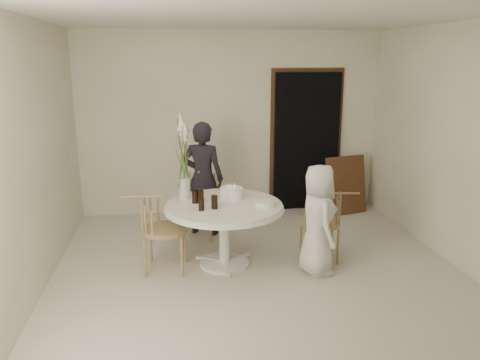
{
  "coord_description": "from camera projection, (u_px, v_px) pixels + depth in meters",
  "views": [
    {
      "loc": [
        -0.9,
        -4.68,
        2.3
      ],
      "look_at": [
        -0.16,
        0.3,
        0.99
      ],
      "focal_mm": 35.0,
      "sensor_mm": 36.0,
      "label": 1
    }
  ],
  "objects": [
    {
      "name": "ground",
      "position": [
        259.0,
        272.0,
        5.19
      ],
      "size": [
        4.5,
        4.5,
        0.0
      ],
      "primitive_type": "plane",
      "color": "beige",
      "rests_on": "ground"
    },
    {
      "name": "room_shell",
      "position": [
        260.0,
        127.0,
        4.78
      ],
      "size": [
        4.5,
        4.5,
        4.5
      ],
      "color": "silver",
      "rests_on": "ground"
    },
    {
      "name": "doorway",
      "position": [
        306.0,
        142.0,
        7.18
      ],
      "size": [
        1.0,
        0.1,
        2.1
      ],
      "primitive_type": "cube",
      "color": "black",
      "rests_on": "ground"
    },
    {
      "name": "door_trim",
      "position": [
        306.0,
        138.0,
        7.2
      ],
      "size": [
        1.12,
        0.03,
        2.22
      ],
      "primitive_type": "cube",
      "color": "#4F2F1B",
      "rests_on": "ground"
    },
    {
      "name": "table",
      "position": [
        224.0,
        214.0,
        5.22
      ],
      "size": [
        1.33,
        1.33,
        0.73
      ],
      "color": "silver",
      "rests_on": "ground"
    },
    {
      "name": "picture_frame",
      "position": [
        346.0,
        185.0,
        7.07
      ],
      "size": [
        0.69,
        0.35,
        0.87
      ],
      "primitive_type": "cube",
      "rotation": [
        -0.17,
        0.0,
        0.24
      ],
      "color": "#4F2F1B",
      "rests_on": "ground"
    },
    {
      "name": "chair_far",
      "position": [
        201.0,
        192.0,
        6.24
      ],
      "size": [
        0.6,
        0.62,
        0.89
      ],
      "rotation": [
        0.0,
        0.0,
        -0.33
      ],
      "color": "#A18057",
      "rests_on": "ground"
    },
    {
      "name": "chair_right",
      "position": [
        330.0,
        216.0,
        5.43
      ],
      "size": [
        0.53,
        0.5,
        0.82
      ],
      "rotation": [
        0.0,
        0.0,
        -1.72
      ],
      "color": "#A18057",
      "rests_on": "ground"
    },
    {
      "name": "chair_left",
      "position": [
        153.0,
        222.0,
        5.12
      ],
      "size": [
        0.56,
        0.53,
        0.87
      ],
      "rotation": [
        0.0,
        0.0,
        1.44
      ],
      "color": "#A18057",
      "rests_on": "ground"
    },
    {
      "name": "girl",
      "position": [
        203.0,
        178.0,
        6.17
      ],
      "size": [
        0.65,
        0.54,
        1.52
      ],
      "primitive_type": "imported",
      "rotation": [
        0.0,
        0.0,
        2.76
      ],
      "color": "black",
      "rests_on": "ground"
    },
    {
      "name": "boy",
      "position": [
        318.0,
        220.0,
        5.04
      ],
      "size": [
        0.42,
        0.62,
        1.22
      ],
      "primitive_type": "imported",
      "rotation": [
        0.0,
        0.0,
        1.62
      ],
      "color": "silver",
      "rests_on": "ground"
    },
    {
      "name": "birthday_cake",
      "position": [
        232.0,
        193.0,
        5.38
      ],
      "size": [
        0.26,
        0.26,
        0.18
      ],
      "rotation": [
        0.0,
        0.0,
        0.18
      ],
      "color": "white",
      "rests_on": "table"
    },
    {
      "name": "cola_tumbler_a",
      "position": [
        201.0,
        205.0,
        4.96
      ],
      "size": [
        0.07,
        0.07,
        0.13
      ],
      "primitive_type": "cylinder",
      "rotation": [
        0.0,
        0.0,
        -0.18
      ],
      "color": "black",
      "rests_on": "table"
    },
    {
      "name": "cola_tumbler_b",
      "position": [
        215.0,
        202.0,
        5.02
      ],
      "size": [
        0.07,
        0.07,
        0.15
      ],
      "primitive_type": "cylinder",
      "rotation": [
        0.0,
        0.0,
        -0.03
      ],
      "color": "black",
      "rests_on": "table"
    },
    {
      "name": "cola_tumbler_c",
      "position": [
        195.0,
        197.0,
        5.21
      ],
      "size": [
        0.07,
        0.07,
        0.15
      ],
      "primitive_type": "cylinder",
      "rotation": [
        0.0,
        0.0,
        -0.04
      ],
      "color": "black",
      "rests_on": "table"
    },
    {
      "name": "cola_tumbler_d",
      "position": [
        201.0,
        197.0,
        5.21
      ],
      "size": [
        0.07,
        0.07,
        0.14
      ],
      "primitive_type": "cylinder",
      "rotation": [
        0.0,
        0.0,
        0.0
      ],
      "color": "black",
      "rests_on": "table"
    },
    {
      "name": "plate_stack",
      "position": [
        265.0,
        203.0,
        5.13
      ],
      "size": [
        0.24,
        0.24,
        0.06
      ],
      "primitive_type": "cylinder",
      "rotation": [
        0.0,
        0.0,
        -0.05
      ],
      "color": "white",
      "rests_on": "table"
    },
    {
      "name": "flower_vase",
      "position": [
        184.0,
        161.0,
        5.27
      ],
      "size": [
        0.14,
        0.14,
        1.0
      ],
      "rotation": [
        0.0,
        0.0,
        0.33
      ],
      "color": "#B9C2BE",
      "rests_on": "table"
    }
  ]
}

